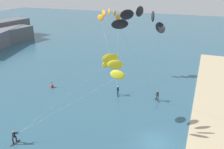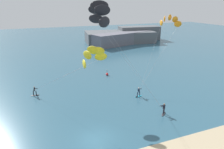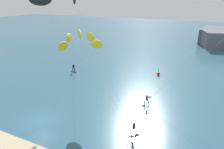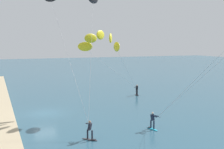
% 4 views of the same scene
% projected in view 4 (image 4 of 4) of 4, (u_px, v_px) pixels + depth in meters
% --- Properties ---
extents(ground_plane, '(240.00, 240.00, 0.00)m').
position_uv_depth(ground_plane, '(45.00, 113.00, 32.95)').
color(ground_plane, '#2D566B').
extents(kitesurfer_mid_water, '(11.14, 11.57, 9.67)m').
position_uv_depth(kitesurfer_mid_water, '(102.00, 44.00, 33.22)').
color(kitesurfer_mid_water, '#333338').
rests_on(kitesurfer_mid_water, ground).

